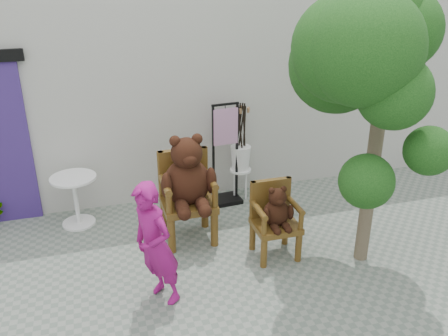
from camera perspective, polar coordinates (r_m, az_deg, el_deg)
name	(u,v)px	position (r m, az deg, el deg)	size (l,w,h in m)	color
ground_plane	(267,297)	(5.27, 5.21, -15.18)	(60.00, 60.00, 0.00)	gray
back_wall	(197,91)	(7.31, -3.29, 9.28)	(9.00, 1.00, 3.00)	#BBB9AF
chair_big	(187,182)	(5.86, -4.43, -1.69)	(0.68, 0.75, 1.42)	#4C3210
chair_small	(275,213)	(5.67, 6.19, -5.46)	(0.53, 0.50, 0.92)	#4C3210
person	(156,245)	(4.83, -8.24, -9.16)	(0.51, 0.33, 1.40)	#98126B
cafe_table	(75,195)	(6.63, -17.46, -3.10)	(0.60, 0.60, 0.70)	white
display_stand	(225,166)	(6.86, 0.15, 0.29)	(0.48, 0.39, 1.51)	black
stool_bucket	(241,157)	(7.01, 2.01, 1.29)	(0.32, 0.32, 1.45)	white
tree	(365,56)	(5.07, 16.66, 12.77)	(1.88, 1.87, 3.22)	brown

